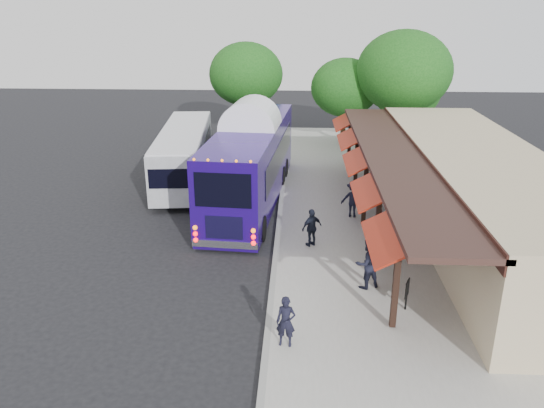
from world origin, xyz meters
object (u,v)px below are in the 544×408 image
(coach_bus, at_px, (251,159))
(ped_d, at_px, (353,199))
(ped_a, at_px, (286,322))
(city_bus, at_px, (184,152))
(ped_c, at_px, (312,228))
(sign_board, at_px, (407,290))
(ped_b, at_px, (367,263))

(coach_bus, distance_m, ped_d, 5.50)
(ped_a, bearing_deg, city_bus, 118.14)
(coach_bus, bearing_deg, city_bus, 146.22)
(city_bus, xyz_separation_m, ped_a, (6.10, -15.58, -0.69))
(ped_a, height_order, ped_d, ped_d)
(ped_c, distance_m, ped_d, 3.81)
(city_bus, bearing_deg, sign_board, -59.44)
(coach_bus, relative_size, city_bus, 1.18)
(city_bus, distance_m, ped_c, 11.25)
(coach_bus, xyz_separation_m, city_bus, (-4.05, 3.22, -0.59))
(ped_a, distance_m, ped_d, 10.44)
(coach_bus, relative_size, ped_d, 7.56)
(city_bus, relative_size, ped_d, 6.43)
(ped_d, distance_m, sign_board, 8.02)
(ped_b, bearing_deg, ped_d, -115.56)
(coach_bus, height_order, ped_a, coach_bus)
(city_bus, height_order, ped_c, city_bus)
(ped_a, bearing_deg, ped_c, 89.53)
(ped_a, height_order, ped_b, ped_b)
(coach_bus, distance_m, ped_c, 6.42)
(ped_b, distance_m, ped_c, 3.76)
(coach_bus, bearing_deg, ped_b, -57.31)
(ped_d, bearing_deg, coach_bus, -12.54)
(ped_b, height_order, ped_d, ped_b)
(ped_a, xyz_separation_m, sign_board, (3.77, 2.09, -0.07))
(coach_bus, distance_m, city_bus, 5.21)
(city_bus, distance_m, ped_b, 14.96)
(city_bus, height_order, ped_d, city_bus)
(ped_b, bearing_deg, ped_c, -85.65)
(ped_c, bearing_deg, ped_b, 84.33)
(ped_a, distance_m, sign_board, 4.31)
(ped_c, xyz_separation_m, sign_board, (2.91, -4.68, -0.09))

